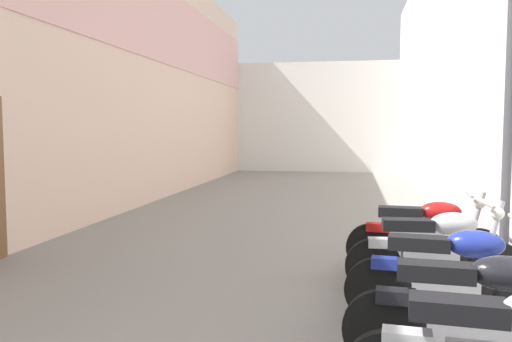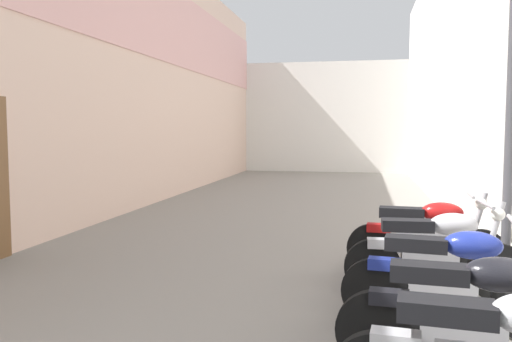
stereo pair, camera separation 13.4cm
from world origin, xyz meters
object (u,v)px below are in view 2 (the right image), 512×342
motorcycle_fourth (472,313)px  motorcycle_seventh (426,235)px  motorcycle_sixth (436,251)px  street_lamp (504,42)px  motorcycle_fifth (450,276)px

motorcycle_fourth → motorcycle_seventh: 2.71m
motorcycle_sixth → motorcycle_seventh: 0.83m
street_lamp → motorcycle_sixth: bearing=-145.7°
motorcycle_sixth → street_lamp: size_ratio=0.40×
motorcycle_fifth → motorcycle_seventh: 1.78m
motorcycle_fifth → street_lamp: size_ratio=0.40×
motorcycle_sixth → street_lamp: bearing=34.3°
motorcycle_fourth → motorcycle_fifth: (-0.00, 0.93, 0.00)m
motorcycle_sixth → street_lamp: (0.70, 0.48, 2.19)m
motorcycle_fourth → street_lamp: size_ratio=0.40×
motorcycle_fifth → motorcycle_sixth: bearing=90.0°
motorcycle_fifth → street_lamp: street_lamp is taller
motorcycle_sixth → motorcycle_fourth: bearing=-90.0°
motorcycle_sixth → motorcycle_seventh: bearing=90.0°
motorcycle_sixth → motorcycle_seventh: same height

